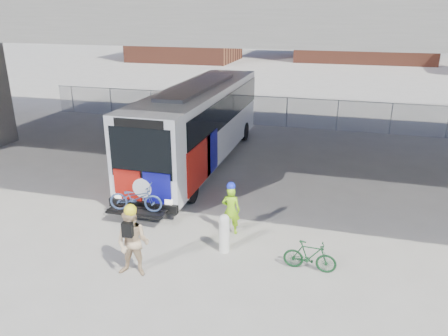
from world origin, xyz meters
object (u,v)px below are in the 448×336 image
at_px(cyclist_tan, 133,242).
at_px(cyclist_hivis, 231,209).
at_px(bike_parked, 310,256).
at_px(bollard, 224,232).
at_px(bus, 199,119).

bearing_deg(cyclist_tan, cyclist_hivis, 51.66).
distance_m(cyclist_tan, bike_parked, 4.86).
xyz_separation_m(bollard, cyclist_tan, (-2.02, -1.84, 0.34)).
bearing_deg(bus, bike_parked, -53.02).
distance_m(cyclist_hivis, cyclist_tan, 3.57).
bearing_deg(bollard, bike_parked, -7.18).
distance_m(cyclist_hivis, bike_parked, 3.08).
distance_m(bus, bike_parked, 9.92).
relative_size(bus, bike_parked, 8.82).
height_order(bollard, cyclist_hivis, cyclist_hivis).
xyz_separation_m(bus, cyclist_tan, (1.30, -9.33, -1.11)).
bearing_deg(cyclist_tan, bike_parked, 12.44).
relative_size(cyclist_hivis, bike_parked, 1.21).
height_order(bus, bollard, bus).
distance_m(bus, bollard, 8.32).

